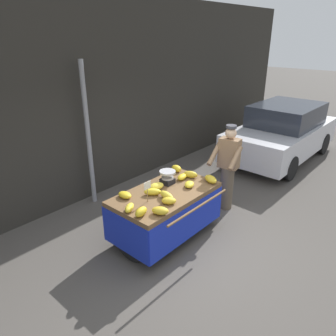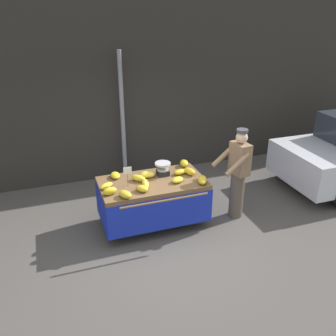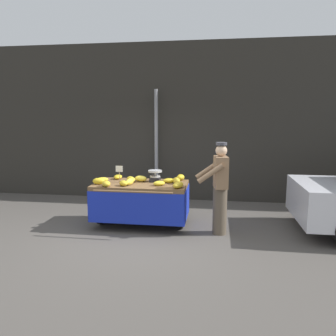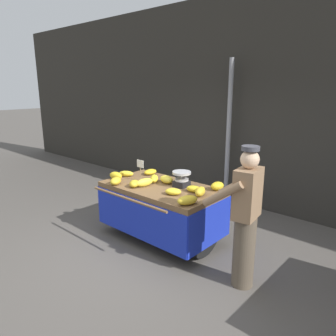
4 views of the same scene
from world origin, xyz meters
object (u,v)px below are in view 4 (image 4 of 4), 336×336
at_px(weighing_scale, 182,179).
at_px(banana_bunch_11, 167,179).
at_px(banana_bunch_4, 194,189).
at_px(banana_bunch_5, 116,181).
at_px(banana_bunch_0, 134,184).
at_px(banana_bunch_3, 187,200).
at_px(vendor_person, 245,218).
at_px(banana_bunch_10, 173,192).
at_px(price_sign, 140,166).
at_px(banana_bunch_7, 116,176).
at_px(banana_bunch_6, 154,178).
at_px(street_pole, 228,135).
at_px(banana_bunch_8, 126,174).
at_px(banana_bunch_2, 200,191).
at_px(banana_bunch_1, 217,186).
at_px(banana_cart, 161,200).
at_px(banana_bunch_9, 144,182).
at_px(banana_bunch_12, 150,172).

bearing_deg(weighing_scale, banana_bunch_11, -177.13).
relative_size(banana_bunch_4, banana_bunch_11, 0.91).
bearing_deg(banana_bunch_5, banana_bunch_0, 18.82).
bearing_deg(banana_bunch_3, banana_bunch_5, -177.51).
bearing_deg(vendor_person, banana_bunch_0, -177.79).
bearing_deg(weighing_scale, banana_bunch_10, -68.07).
xyz_separation_m(price_sign, banana_bunch_7, (-0.35, -0.22, -0.18)).
bearing_deg(banana_bunch_0, banana_bunch_6, 83.66).
xyz_separation_m(street_pole, banana_bunch_8, (-0.75, -1.97, -0.50)).
height_order(banana_bunch_2, banana_bunch_6, banana_bunch_2).
height_order(banana_bunch_1, banana_bunch_10, banana_bunch_1).
bearing_deg(banana_bunch_5, vendor_person, 4.71).
bearing_deg(banana_bunch_8, banana_bunch_3, -12.40).
bearing_deg(price_sign, street_pole, 79.00).
xyz_separation_m(banana_bunch_0, banana_bunch_5, (-0.31, -0.10, 0.00)).
relative_size(street_pole, banana_cart, 1.55).
bearing_deg(banana_bunch_7, weighing_scale, 21.93).
bearing_deg(vendor_person, banana_bunch_9, 178.12).
height_order(banana_bunch_6, banana_bunch_8, banana_bunch_6).
bearing_deg(banana_bunch_8, banana_bunch_5, -61.26).
relative_size(banana_bunch_5, banana_bunch_10, 1.08).
bearing_deg(banana_bunch_8, weighing_scale, 10.03).
bearing_deg(banana_cart, banana_bunch_11, 103.60).
height_order(banana_bunch_1, banana_bunch_6, banana_bunch_1).
relative_size(price_sign, banana_bunch_0, 1.53).
bearing_deg(street_pole, banana_bunch_12, -108.02).
xyz_separation_m(price_sign, banana_bunch_9, (0.26, -0.16, -0.19)).
height_order(banana_bunch_6, banana_bunch_9, banana_bunch_9).
xyz_separation_m(banana_bunch_4, banana_bunch_6, (-0.78, -0.02, 0.01)).
height_order(banana_bunch_0, banana_bunch_3, banana_bunch_3).
height_order(street_pole, banana_bunch_1, street_pole).
relative_size(street_pole, banana_bunch_12, 11.41).
bearing_deg(banana_bunch_10, banana_bunch_1, 58.84).
relative_size(price_sign, vendor_person, 0.20).
xyz_separation_m(banana_bunch_7, banana_bunch_11, (0.74, 0.40, -0.01)).
relative_size(banana_bunch_6, banana_bunch_11, 1.05).
distance_m(price_sign, banana_bunch_2, 1.15).
bearing_deg(banana_bunch_6, price_sign, -155.03).
relative_size(price_sign, banana_bunch_10, 1.50).
bearing_deg(banana_bunch_0, banana_bunch_5, -161.18).
relative_size(price_sign, banana_bunch_6, 1.23).
bearing_deg(banana_bunch_2, banana_bunch_10, -145.33).
bearing_deg(banana_bunch_8, banana_bunch_11, 12.72).
bearing_deg(street_pole, banana_bunch_0, -95.54).
distance_m(banana_bunch_10, banana_bunch_11, 0.56).
relative_size(price_sign, banana_bunch_11, 1.29).
distance_m(street_pole, banana_bunch_5, 2.49).
relative_size(banana_bunch_2, banana_bunch_4, 1.08).
distance_m(banana_bunch_5, banana_bunch_10, 1.00).
xyz_separation_m(weighing_scale, banana_bunch_6, (-0.48, -0.10, -0.06)).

